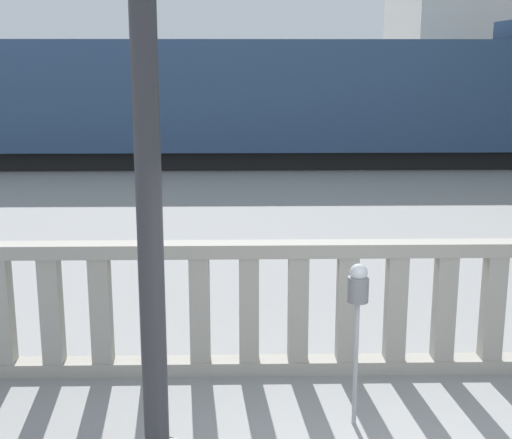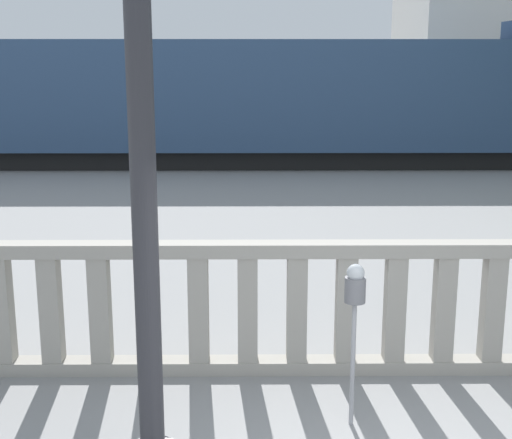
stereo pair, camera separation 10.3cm
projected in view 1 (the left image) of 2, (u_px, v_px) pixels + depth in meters
balustrade at (347, 308)px, 7.26m from camera, size 16.52×0.24×1.39m
lamppost at (145, 81)px, 4.92m from camera, size 0.42×0.42×6.16m
parking_meter at (358, 295)px, 6.09m from camera, size 0.18×0.18×1.48m
train_near at (138, 101)px, 21.39m from camera, size 28.58×3.13×4.30m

